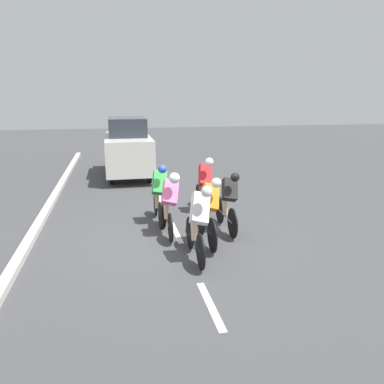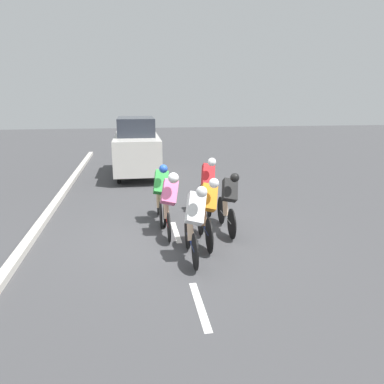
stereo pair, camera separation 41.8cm
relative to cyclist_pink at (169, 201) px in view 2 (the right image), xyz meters
The scene contains 12 objects.
ground_plane 0.82m from the cyclist_pink, 157.91° to the left, with size 60.00×60.00×0.00m, color #424244.
lane_stripe_near 3.17m from the cyclist_pink, 93.04° to the left, with size 0.12×1.40×0.01m, color white.
lane_stripe_mid 0.82m from the cyclist_pink, 140.28° to the right, with size 0.12×1.40×0.01m, color white.
lane_stripe_far 3.43m from the cyclist_pink, 92.80° to the right, with size 0.12×1.40×0.01m, color white.
curb 3.13m from the cyclist_pink, ahead, with size 0.20×25.31×0.14m, color beige.
cyclist_pink is the anchor object (origin of this frame).
cyclist_white 1.46m from the cyclist_pink, 103.51° to the left, with size 0.46×1.66×1.52m.
cyclist_green 0.92m from the cyclist_pink, 82.21° to the right, with size 0.42×1.69×1.51m.
cyclist_red 1.96m from the cyclist_pink, 127.24° to the right, with size 0.42×1.62×1.53m.
cyclist_orange 1.01m from the cyclist_pink, 136.85° to the left, with size 0.44×1.74×1.50m.
cyclist_black 1.37m from the cyclist_pink, behind, with size 0.41×1.71×1.44m.
support_car 6.87m from the cyclist_pink, 84.83° to the right, with size 1.70×4.19×2.27m.
Camera 2 is at (0.90, 7.98, 3.08)m, focal length 35.00 mm.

